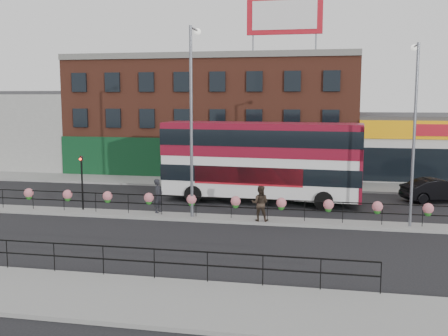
% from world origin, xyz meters
% --- Properties ---
extents(ground, '(120.00, 120.00, 0.00)m').
position_xyz_m(ground, '(0.00, 0.00, 0.00)').
color(ground, black).
rests_on(ground, ground).
extents(south_pavement, '(60.00, 4.00, 0.15)m').
position_xyz_m(south_pavement, '(0.00, -12.00, 0.07)').
color(south_pavement, gray).
rests_on(south_pavement, ground).
extents(north_pavement, '(60.00, 4.00, 0.15)m').
position_xyz_m(north_pavement, '(0.00, 12.00, 0.07)').
color(north_pavement, gray).
rests_on(north_pavement, ground).
extents(median, '(60.00, 1.60, 0.15)m').
position_xyz_m(median, '(0.00, 0.00, 0.07)').
color(median, gray).
rests_on(median, ground).
extents(yellow_line_inner, '(60.00, 0.10, 0.01)m').
position_xyz_m(yellow_line_inner, '(0.00, -9.70, 0.01)').
color(yellow_line_inner, gold).
rests_on(yellow_line_inner, ground).
extents(yellow_line_outer, '(60.00, 0.10, 0.01)m').
position_xyz_m(yellow_line_outer, '(0.00, -9.88, 0.01)').
color(yellow_line_outer, gold).
rests_on(yellow_line_outer, ground).
extents(brick_building, '(25.00, 12.21, 10.30)m').
position_xyz_m(brick_building, '(-4.00, 19.96, 5.13)').
color(brick_building, brown).
rests_on(brick_building, ground).
extents(supermarket, '(15.00, 12.25, 5.30)m').
position_xyz_m(supermarket, '(16.00, 19.90, 2.65)').
color(supermarket, silver).
rests_on(supermarket, ground).
extents(warehouse_west, '(15.50, 12.00, 7.30)m').
position_xyz_m(warehouse_west, '(-24.25, 20.00, 3.65)').
color(warehouse_west, '#9D9E99').
rests_on(warehouse_west, ground).
extents(billboard, '(6.00, 0.29, 4.40)m').
position_xyz_m(billboard, '(2.50, 14.99, 13.18)').
color(billboard, '#B31320').
rests_on(billboard, brick_building).
extents(median_railing, '(30.04, 0.56, 1.23)m').
position_xyz_m(median_railing, '(-0.00, 0.00, 1.05)').
color(median_railing, black).
rests_on(median_railing, median).
extents(south_railing, '(20.04, 0.05, 1.12)m').
position_xyz_m(south_railing, '(-2.00, -10.10, 0.96)').
color(south_railing, black).
rests_on(south_railing, south_pavement).
extents(double_decker_bus, '(12.85, 3.79, 5.14)m').
position_xyz_m(double_decker_bus, '(2.00, 5.39, 3.16)').
color(double_decker_bus, silver).
rests_on(double_decker_bus, ground).
extents(car, '(4.32, 5.60, 1.53)m').
position_xyz_m(car, '(13.25, 7.77, 0.77)').
color(car, black).
rests_on(car, ground).
extents(pedestrian_a, '(0.83, 0.65, 1.94)m').
position_xyz_m(pedestrian_a, '(-3.38, 0.55, 1.12)').
color(pedestrian_a, black).
rests_on(pedestrian_a, median).
extents(pedestrian_b, '(0.95, 0.75, 1.92)m').
position_xyz_m(pedestrian_b, '(2.65, -0.39, 1.11)').
color(pedestrian_b, '#33281F').
rests_on(pedestrian_b, median).
extents(lamp_column_west, '(0.37, 1.83, 10.43)m').
position_xyz_m(lamp_column_west, '(-1.20, 0.17, 6.33)').
color(lamp_column_west, slate).
rests_on(lamp_column_west, median).
extents(lamp_column_east, '(0.33, 1.63, 9.31)m').
position_xyz_m(lamp_column_east, '(10.39, 0.20, 5.67)').
color(lamp_column_east, slate).
rests_on(lamp_column_east, median).
extents(traffic_light_median, '(0.15, 0.28, 3.65)m').
position_xyz_m(traffic_light_median, '(-8.00, 0.39, 2.47)').
color(traffic_light_median, black).
rests_on(traffic_light_median, median).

